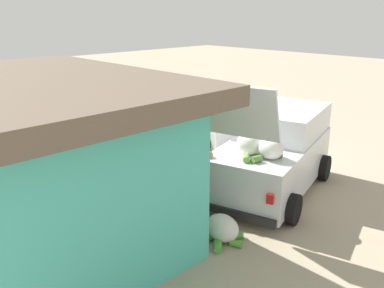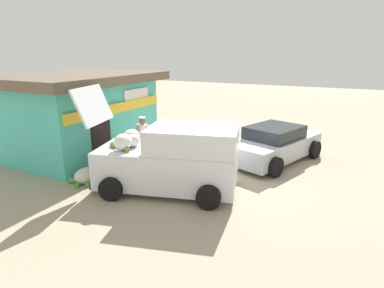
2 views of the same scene
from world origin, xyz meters
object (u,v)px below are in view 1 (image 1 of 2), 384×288
delivery_van (274,151)px  vendor_standing (162,156)px  parked_sedan (211,120)px  unloaded_banana_pile (222,229)px  paint_bucket (107,157)px  storefront_bar (41,159)px  customer_bending (196,177)px

delivery_van → vendor_standing: 2.71m
vendor_standing → delivery_van: bearing=-127.7°
delivery_van → parked_sedan: delivery_van is taller
vendor_standing → parked_sedan: bearing=-61.0°
delivery_van → parked_sedan: (3.98, -2.05, -0.34)m
parked_sedan → vendor_standing: size_ratio=2.59×
unloaded_banana_pile → paint_bucket: unloaded_banana_pile is taller
storefront_bar → customer_bending: bearing=-115.3°
unloaded_banana_pile → customer_bending: bearing=-19.7°
parked_sedan → vendor_standing: bearing=119.0°
delivery_van → unloaded_banana_pile: bearing=105.2°
parked_sedan → unloaded_banana_pile: size_ratio=4.37×
delivery_van → customer_bending: size_ratio=3.33×
delivery_van → paint_bucket: size_ratio=13.48×
unloaded_banana_pile → vendor_standing: bearing=-12.5°
customer_bending → unloaded_banana_pile: customer_bending is taller
parked_sedan → paint_bucket: 4.05m
unloaded_banana_pile → paint_bucket: (5.09, -0.72, -0.05)m
parked_sedan → unloaded_banana_pile: bearing=134.9°
delivery_van → unloaded_banana_pile: (-0.72, 2.67, -0.74)m
vendor_standing → unloaded_banana_pile: 2.55m
vendor_standing → customer_bending: size_ratio=1.20×
delivery_van → parked_sedan: 4.49m
storefront_bar → delivery_van: 5.32m
vendor_standing → paint_bucket: bearing=-4.0°
vendor_standing → customer_bending: (-1.24, 0.12, -0.13)m
storefront_bar → vendor_standing: size_ratio=3.65×
customer_bending → unloaded_banana_pile: 1.36m
vendor_standing → paint_bucket: size_ratio=4.87×
storefront_bar → vendor_standing: storefront_bar is taller
storefront_bar → paint_bucket: size_ratio=17.80×
vendor_standing → paint_bucket: vendor_standing is taller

